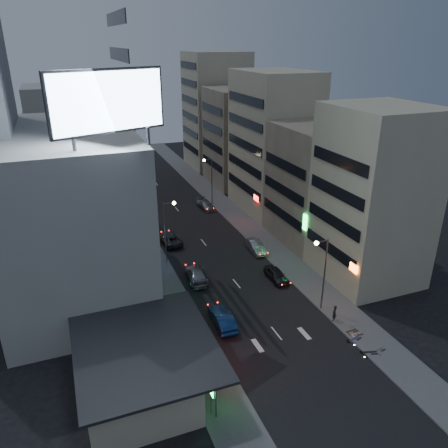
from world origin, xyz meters
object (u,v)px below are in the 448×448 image
parked_car_right_mid (255,246)px  parked_car_left (170,239)px  parked_car_right_far (206,205)px  road_car_silver (197,275)px  person (334,313)px  scooter_silver_a (383,343)px  scooter_silver_b (361,327)px  scooter_black_b (356,324)px  scooter_black_a (377,346)px  scooter_blue (358,331)px  road_car_blue (222,319)px  parked_car_right_near (276,275)px

parked_car_right_mid → parked_car_left: size_ratio=0.87×
parked_car_right_far → parked_car_right_mid: bearing=-91.0°
road_car_silver → person: size_ratio=3.11×
scooter_silver_a → person: bearing=8.2°
parked_car_right_mid → scooter_silver_b: size_ratio=2.68×
scooter_black_b → parked_car_right_mid: bearing=1.6°
parked_car_right_mid → parked_car_left: parked_car_right_mid is taller
parked_car_left → scooter_black_a: 31.35m
scooter_silver_b → parked_car_right_far: bearing=7.2°
parked_car_right_far → scooter_silver_a: size_ratio=2.83×
road_car_silver → scooter_black_a: (11.31, -18.13, -0.06)m
scooter_blue → scooter_silver_b: size_ratio=1.11×
scooter_silver_b → scooter_black_b: bearing=13.1°
road_car_silver → scooter_silver_b: size_ratio=3.11×
parked_car_right_far → person: 34.80m
scooter_silver_a → parked_car_right_far: bearing=-5.6°
road_car_blue → scooter_silver_a: 15.15m
parked_car_right_near → road_car_blue: size_ratio=0.85×
parked_car_right_mid → parked_car_right_far: 17.60m
road_car_silver → person: 16.43m
parked_car_right_near → road_car_blue: road_car_blue is taller
parked_car_left → parked_car_right_far: 14.34m
road_car_blue → scooter_silver_b: size_ratio=2.88×
scooter_black_b → parked_car_right_near: bearing=10.0°
scooter_black_a → scooter_silver_b: (0.44, 2.82, -0.06)m
scooter_silver_a → scooter_blue: scooter_blue is taller
road_car_silver → scooter_black_a: road_car_silver is taller
scooter_blue → scooter_silver_b: bearing=-78.4°
parked_car_right_far → road_car_blue: 32.66m
scooter_silver_a → scooter_blue: size_ratio=0.89×
road_car_blue → road_car_silver: size_ratio=0.93×
scooter_blue → parked_car_right_far: bearing=-13.3°
parked_car_right_mid → scooter_silver_a: parked_car_right_mid is taller
parked_car_right_mid → scooter_blue: bearing=-83.6°
scooter_black_a → scooter_blue: 2.48m
road_car_blue → scooter_silver_a: size_ratio=2.91×
parked_car_left → scooter_black_a: parked_car_left is taller
scooter_blue → scooter_silver_b: 0.73m
parked_car_right_far → scooter_black_b: (2.92, -36.69, -0.02)m
parked_car_right_mid → road_car_blue: (-10.05, -13.81, 0.05)m
road_car_blue → person: person is taller
scooter_silver_b → person: bearing=29.8°
road_car_blue → scooter_black_a: bearing=146.0°
road_car_blue → road_car_silver: (0.34, 9.34, -0.04)m
scooter_black_b → parked_car_right_far: bearing=0.5°
scooter_black_a → scooter_blue: scooter_black_a is taller
scooter_blue → parked_car_left: bearing=6.4°
scooter_blue → road_car_blue: bearing=44.1°
parked_car_left → road_car_blue: bearing=85.0°
road_car_silver → scooter_black_b: bearing=136.5°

